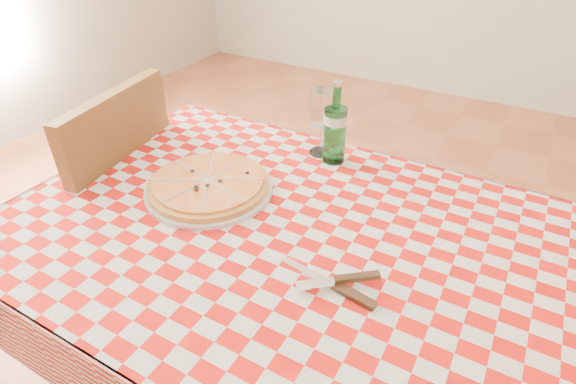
% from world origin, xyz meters
% --- Properties ---
extents(dining_table, '(1.20, 0.80, 0.75)m').
position_xyz_m(dining_table, '(0.00, 0.00, 0.66)').
color(dining_table, brown).
rests_on(dining_table, ground).
extents(tablecloth, '(1.30, 0.90, 0.01)m').
position_xyz_m(tablecloth, '(0.00, 0.00, 0.75)').
color(tablecloth, '#AF110A').
rests_on(tablecloth, dining_table).
extents(chair_far, '(0.49, 0.49, 0.94)m').
position_xyz_m(chair_far, '(-0.68, 0.05, 0.54)').
color(chair_far, brown).
rests_on(chair_far, ground).
extents(pizza_plate, '(0.40, 0.40, 0.04)m').
position_xyz_m(pizza_plate, '(-0.24, 0.04, 0.78)').
color(pizza_plate, '#D08F45').
rests_on(pizza_plate, tablecloth).
extents(water_bottle, '(0.07, 0.07, 0.23)m').
position_xyz_m(water_bottle, '(-0.03, 0.34, 0.87)').
color(water_bottle, '#196729').
rests_on(water_bottle, tablecloth).
extents(wine_glass, '(0.10, 0.10, 0.19)m').
position_xyz_m(wine_glass, '(-0.08, 0.36, 0.85)').
color(wine_glass, silver).
rests_on(wine_glass, tablecloth).
extents(cutlery, '(0.29, 0.26, 0.03)m').
position_xyz_m(cutlery, '(0.18, -0.11, 0.77)').
color(cutlery, silver).
rests_on(cutlery, tablecloth).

